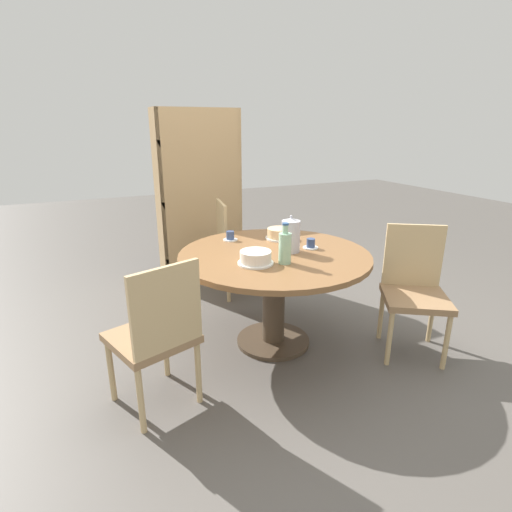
{
  "coord_description": "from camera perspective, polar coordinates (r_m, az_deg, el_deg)",
  "views": [
    {
      "loc": [
        -1.21,
        -2.34,
        1.55
      ],
      "look_at": [
        0.0,
        0.31,
        0.59
      ],
      "focal_mm": 28.0,
      "sensor_mm": 36.0,
      "label": 1
    }
  ],
  "objects": [
    {
      "name": "cup_a",
      "position": [
        2.89,
        7.82,
        1.67
      ],
      "size": [
        0.11,
        0.11,
        0.07
      ],
      "color": "silver",
      "rests_on": "dining_table"
    },
    {
      "name": "coffee_pot",
      "position": [
        2.77,
        4.98,
        2.99
      ],
      "size": [
        0.13,
        0.13,
        0.26
      ],
      "color": "silver",
      "rests_on": "dining_table"
    },
    {
      "name": "dining_table",
      "position": [
        2.82,
        2.6,
        -2.37
      ],
      "size": [
        1.33,
        1.33,
        0.7
      ],
      "color": "#473828",
      "rests_on": "ground_plane"
    },
    {
      "name": "cup_b",
      "position": [
        3.07,
        -3.7,
        2.79
      ],
      "size": [
        0.11,
        0.11,
        0.07
      ],
      "color": "silver",
      "rests_on": "dining_table"
    },
    {
      "name": "chair_b",
      "position": [
        3.73,
        -2.82,
        1.42
      ],
      "size": [
        0.49,
        0.49,
        0.89
      ],
      "rotation": [
        0.0,
        0.0,
        7.68
      ],
      "color": "tan",
      "rests_on": "ground_plane"
    },
    {
      "name": "water_bottle",
      "position": [
        2.54,
        4.16,
        1.27
      ],
      "size": [
        0.08,
        0.08,
        0.27
      ],
      "color": "#99C6A3",
      "rests_on": "dining_table"
    },
    {
      "name": "chair_a",
      "position": [
        2.99,
        21.67,
        -4.24
      ],
      "size": [
        0.58,
        0.58,
        0.89
      ],
      "rotation": [
        0.0,
        0.0,
        5.71
      ],
      "color": "tan",
      "rests_on": "ground_plane"
    },
    {
      "name": "cake_second",
      "position": [
        3.11,
        3.34,
        3.19
      ],
      "size": [
        0.22,
        0.22,
        0.08
      ],
      "color": "white",
      "rests_on": "dining_table"
    },
    {
      "name": "cake_main",
      "position": [
        2.54,
        -0.06,
        -0.24
      ],
      "size": [
        0.23,
        0.23,
        0.09
      ],
      "color": "white",
      "rests_on": "dining_table"
    },
    {
      "name": "bookshelf",
      "position": [
        4.09,
        -7.99,
        8.36
      ],
      "size": [
        0.82,
        0.28,
        1.7
      ],
      "rotation": [
        0.0,
        0.0,
        3.14
      ],
      "color": "tan",
      "rests_on": "ground_plane"
    },
    {
      "name": "chair_c",
      "position": [
        2.27,
        -14.03,
        -10.69
      ],
      "size": [
        0.53,
        0.53,
        0.89
      ],
      "rotation": [
        0.0,
        0.0,
        9.74
      ],
      "color": "tan",
      "rests_on": "ground_plane"
    },
    {
      "name": "ground_plane",
      "position": [
        3.06,
        2.45,
        -12.17
      ],
      "size": [
        14.0,
        14.0,
        0.0
      ],
      "primitive_type": "plane",
      "color": "#56514C"
    }
  ]
}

